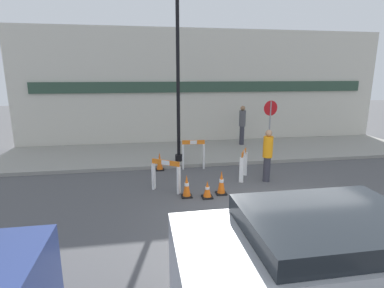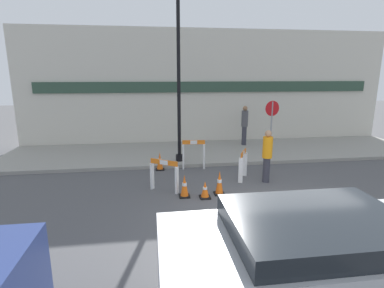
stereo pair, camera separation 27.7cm
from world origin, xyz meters
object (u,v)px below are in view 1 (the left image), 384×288
Objects in this scene: streetlamp_post at (178,54)px; person_worker at (268,154)px; parked_car_1 at (325,267)px; stop_sign at (270,119)px; person_pedestrian at (242,123)px.

person_worker is at bearing -42.65° from streetlamp_post.
streetlamp_post is 8.63m from parked_car_1.
person_worker is at bearing 56.76° from stop_sign.
person_pedestrian is (-0.43, 2.10, -0.50)m from stop_sign.
streetlamp_post is 3.68× the size of person_worker.
parked_car_1 is (-1.63, -5.62, 0.04)m from person_worker.
person_worker is at bearing 73.83° from parked_car_1.
parked_car_1 reaches higher than person_worker.
streetlamp_post is 4.45m from stop_sign.
streetlamp_post is at bearing 96.71° from parked_car_1.
stop_sign reaches higher than person_pedestrian.
stop_sign reaches higher than person_worker.
streetlamp_post reaches higher than person_pedestrian.
streetlamp_post is at bearing 63.38° from person_pedestrian.
parked_car_1 is at bearing 96.19° from person_worker.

